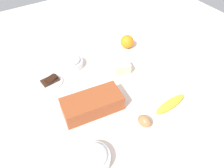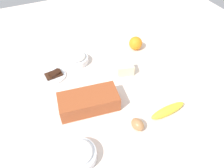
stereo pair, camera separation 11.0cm
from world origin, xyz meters
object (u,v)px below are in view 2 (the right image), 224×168
egg_near_butter (138,124)px  chocolate_plate (54,75)px  orange_fruit (136,43)px  butter_block (125,69)px  sugar_bowl (79,154)px  flour_bowl (77,59)px  banana (168,110)px  loaf_pan (89,101)px

egg_near_butter → chocolate_plate: size_ratio=0.52×
egg_near_butter → orange_fruit: bearing=62.7°
orange_fruit → butter_block: size_ratio=0.93×
sugar_bowl → flour_bowl: bearing=73.3°
banana → egg_near_butter: (-0.17, -0.01, 0.00)m
sugar_bowl → banana: sugar_bowl is taller
flour_bowl → orange_fruit: bearing=-2.5°
flour_bowl → orange_fruit: (0.38, -0.02, 0.01)m
loaf_pan → sugar_bowl: bearing=-111.0°
butter_block → chocolate_plate: 0.40m
egg_near_butter → chocolate_plate: 0.55m
flour_bowl → sugar_bowl: (-0.17, -0.58, 0.00)m
sugar_bowl → orange_fruit: bearing=45.4°
loaf_pan → banana: (0.33, -0.19, -0.02)m
banana → butter_block: butter_block is taller
orange_fruit → chocolate_plate: bearing=-174.9°
orange_fruit → chocolate_plate: orange_fruit is taller
banana → orange_fruit: orange_fruit is taller
flour_bowl → chocolate_plate: (-0.15, -0.06, -0.02)m
loaf_pan → banana: size_ratio=1.55×
flour_bowl → butter_block: bearing=-42.2°
sugar_bowl → egg_near_butter: bearing=6.7°
flour_bowl → banana: size_ratio=0.69×
butter_block → egg_near_butter: bearing=-107.6°
flour_bowl → sugar_bowl: sugar_bowl is taller
banana → chocolate_plate: (-0.43, 0.47, -0.01)m
sugar_bowl → egg_near_butter: size_ratio=2.08×
flour_bowl → orange_fruit: 0.38m
banana → butter_block: (-0.06, 0.33, 0.01)m
flour_bowl → chocolate_plate: size_ratio=1.01×
orange_fruit → sugar_bowl: bearing=-134.6°
orange_fruit → butter_block: orange_fruit is taller
butter_block → chocolate_plate: bearing=160.4°
sugar_bowl → orange_fruit: 0.79m
loaf_pan → orange_fruit: bearing=44.7°
loaf_pan → butter_block: loaf_pan is taller
flour_bowl → egg_near_butter: 0.56m
egg_near_butter → sugar_bowl: bearing=-173.3°
sugar_bowl → banana: (0.45, 0.05, -0.01)m
flour_bowl → chocolate_plate: bearing=-157.3°
orange_fruit → butter_block: bearing=-132.0°
loaf_pan → chocolate_plate: (-0.11, 0.28, -0.03)m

